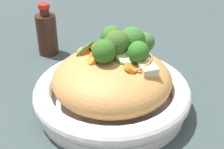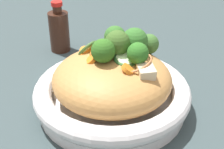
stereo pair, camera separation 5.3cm
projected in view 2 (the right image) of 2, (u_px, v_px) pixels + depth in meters
name	position (u px, v px, depth m)	size (l,w,h in m)	color
ground_plane	(112.00, 107.00, 0.56)	(3.00, 3.00, 0.00)	#334143
serving_bowl	(112.00, 95.00, 0.55)	(0.27, 0.27, 0.05)	white
noodle_heap	(112.00, 78.00, 0.53)	(0.20, 0.20, 0.09)	#B78144
broccoli_florets	(124.00, 44.00, 0.53)	(0.15, 0.12, 0.07)	#90AD6F
carrot_coins	(103.00, 55.00, 0.52)	(0.07, 0.13, 0.03)	orange
zucchini_slices	(104.00, 53.00, 0.53)	(0.06, 0.13, 0.04)	beige
chicken_chunks	(132.00, 56.00, 0.52)	(0.07, 0.10, 0.03)	beige
soy_sauce_bottle	(59.00, 30.00, 0.74)	(0.05, 0.05, 0.12)	#381E14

